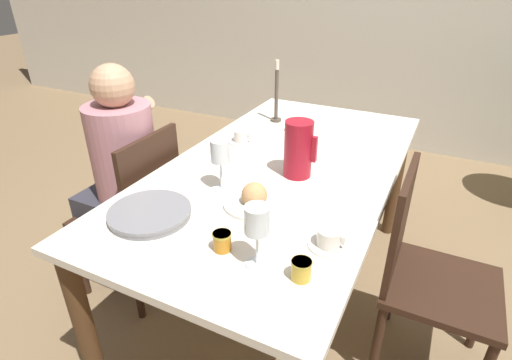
% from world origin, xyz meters
% --- Properties ---
extents(ground_plane, '(20.00, 20.00, 0.00)m').
position_xyz_m(ground_plane, '(0.00, 0.00, 0.00)').
color(ground_plane, '#7F6647').
extents(dining_table, '(0.94, 1.80, 0.76)m').
position_xyz_m(dining_table, '(0.00, 0.00, 0.66)').
color(dining_table, silver).
rests_on(dining_table, ground_plane).
extents(chair_person_side, '(0.42, 0.42, 0.89)m').
position_xyz_m(chair_person_side, '(-0.66, -0.26, 0.48)').
color(chair_person_side, '#331E14').
rests_on(chair_person_side, ground_plane).
extents(chair_opposite, '(0.42, 0.42, 0.89)m').
position_xyz_m(chair_opposite, '(0.66, -0.10, 0.48)').
color(chair_opposite, '#331E14').
rests_on(chair_opposite, ground_plane).
extents(person_seated, '(0.39, 0.41, 1.18)m').
position_xyz_m(person_seated, '(-0.74, -0.23, 0.70)').
color(person_seated, '#33333D').
rests_on(person_seated, ground_plane).
extents(red_pitcher, '(0.14, 0.12, 0.24)m').
position_xyz_m(red_pitcher, '(0.09, -0.07, 0.88)').
color(red_pitcher, '#A31423').
rests_on(red_pitcher, dining_table).
extents(wine_glass_water, '(0.07, 0.07, 0.20)m').
position_xyz_m(wine_glass_water, '(-0.13, -0.31, 0.91)').
color(wine_glass_water, white).
rests_on(wine_glass_water, dining_table).
extents(wine_glass_juice, '(0.07, 0.07, 0.20)m').
position_xyz_m(wine_glass_juice, '(0.20, -0.66, 0.90)').
color(wine_glass_juice, white).
rests_on(wine_glass_juice, dining_table).
extents(teacup_near_person, '(0.13, 0.13, 0.06)m').
position_xyz_m(teacup_near_person, '(0.36, -0.48, 0.79)').
color(teacup_near_person, silver).
rests_on(teacup_near_person, dining_table).
extents(teacup_across, '(0.13, 0.13, 0.06)m').
position_xyz_m(teacup_across, '(-0.29, 0.14, 0.79)').
color(teacup_across, silver).
rests_on(teacup_across, dining_table).
extents(serving_tray, '(0.29, 0.29, 0.03)m').
position_xyz_m(serving_tray, '(-0.25, -0.60, 0.78)').
color(serving_tray, gray).
rests_on(serving_tray, dining_table).
extents(bread_plate, '(0.23, 0.23, 0.09)m').
position_xyz_m(bread_plate, '(0.04, -0.36, 0.79)').
color(bread_plate, silver).
rests_on(bread_plate, dining_table).
extents(jam_jar_amber, '(0.06, 0.06, 0.06)m').
position_xyz_m(jam_jar_amber, '(0.07, -0.64, 0.79)').
color(jam_jar_amber, '#C67A1E').
rests_on(jam_jar_amber, dining_table).
extents(jam_jar_red, '(0.06, 0.06, 0.06)m').
position_xyz_m(jam_jar_red, '(0.33, -0.65, 0.79)').
color(jam_jar_red, gold).
rests_on(jam_jar_red, dining_table).
extents(candlestick_tall, '(0.06, 0.06, 0.34)m').
position_xyz_m(candlestick_tall, '(-0.26, 0.50, 0.89)').
color(candlestick_tall, '#4C4238').
rests_on(candlestick_tall, dining_table).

